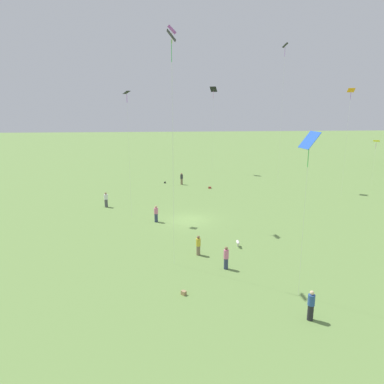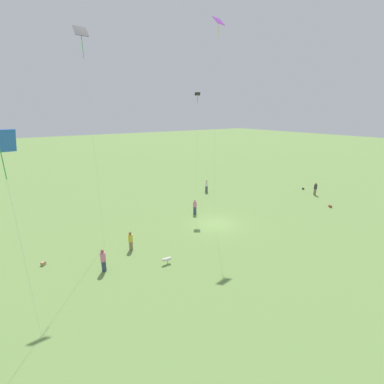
% 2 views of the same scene
% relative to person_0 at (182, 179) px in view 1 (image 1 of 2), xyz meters
% --- Properties ---
extents(ground_plane, '(240.00, 240.00, 0.00)m').
position_rel_person_0_xyz_m(ground_plane, '(17.23, -0.14, -0.86)').
color(ground_plane, '#6B8E47').
extents(person_0, '(0.49, 0.49, 1.73)m').
position_rel_person_0_xyz_m(person_0, '(0.00, 0.00, 0.00)').
color(person_0, '#847056').
rests_on(person_0, ground_plane).
extents(person_1, '(0.47, 0.47, 1.61)m').
position_rel_person_0_xyz_m(person_1, '(26.26, -0.07, -0.06)').
color(person_1, '#847056').
rests_on(person_1, ground_plane).
extents(person_2, '(0.55, 0.55, 1.76)m').
position_rel_person_0_xyz_m(person_2, '(35.81, 5.25, 0.02)').
color(person_2, '#232328').
rests_on(person_2, ground_plane).
extents(person_3, '(0.43, 0.43, 1.71)m').
position_rel_person_0_xyz_m(person_3, '(28.95, 1.69, -0.01)').
color(person_3, '#333D5B').
rests_on(person_3, ground_plane).
extents(person_5, '(0.43, 0.43, 1.70)m').
position_rel_person_0_xyz_m(person_5, '(17.52, -3.50, -0.02)').
color(person_5, '#333D5B').
rests_on(person_5, ground_plane).
extents(person_6, '(0.52, 0.52, 1.73)m').
position_rel_person_0_xyz_m(person_6, '(11.48, -9.33, -0.01)').
color(person_6, '#4C4C51').
rests_on(person_6, ground_plane).
extents(kite_0, '(1.28, 0.91, 10.18)m').
position_rel_person_0_xyz_m(kite_0, '(33.22, 5.53, 8.62)').
color(kite_0, blue).
rests_on(kite_0, ground_plane).
extents(kite_1, '(1.13, 1.14, 6.55)m').
position_rel_person_0_xyz_m(kite_1, '(2.18, 27.96, 5.35)').
color(kite_1, yellow).
rests_on(kite_1, ground_plane).
extents(kite_2, '(1.22, 1.35, 14.37)m').
position_rel_person_0_xyz_m(kite_2, '(-10.51, 5.97, 12.63)').
color(kite_2, black).
rests_on(kite_2, ground_plane).
extents(kite_5, '(0.88, 0.59, 16.33)m').
position_rel_person_0_xyz_m(kite_5, '(27.84, -2.04, 14.22)').
color(kite_5, black).
rests_on(kite_5, ground_plane).
extents(kite_6, '(0.80, 0.78, 12.89)m').
position_rel_person_0_xyz_m(kite_6, '(15.38, -6.15, 10.82)').
color(kite_6, black).
rests_on(kite_6, ground_plane).
extents(kite_7, '(0.84, 0.94, 13.46)m').
position_rel_person_0_xyz_m(kite_7, '(8.66, 20.16, 11.65)').
color(kite_7, orange).
rests_on(kite_7, ground_plane).
extents(kite_8, '(1.08, 1.01, 19.55)m').
position_rel_person_0_xyz_m(kite_8, '(1.74, 13.93, 17.14)').
color(kite_8, black).
rests_on(kite_8, ground_plane).
extents(kite_9, '(1.07, 0.85, 18.73)m').
position_rel_person_0_xyz_m(kite_9, '(16.35, -1.66, 16.56)').
color(kite_9, purple).
rests_on(kite_9, ground_plane).
extents(dog_0, '(0.72, 0.28, 0.52)m').
position_rel_person_0_xyz_m(dog_0, '(24.85, 3.39, -0.49)').
color(dog_0, silver).
rests_on(dog_0, ground_plane).
extents(picnic_bag_0, '(0.32, 0.29, 0.24)m').
position_rel_person_0_xyz_m(picnic_bag_0, '(-1.10, -2.45, -0.74)').
color(picnic_bag_0, '#262628').
rests_on(picnic_bag_0, ground_plane).
extents(picnic_bag_1, '(0.38, 0.38, 0.26)m').
position_rel_person_0_xyz_m(picnic_bag_1, '(32.48, -1.59, -0.73)').
color(picnic_bag_1, '#A58459').
rests_on(picnic_bag_1, ground_plane).
extents(picnic_bag_2, '(0.36, 0.44, 0.26)m').
position_rel_person_0_xyz_m(picnic_bag_2, '(2.97, 3.80, -0.73)').
color(picnic_bag_2, '#933833').
rests_on(picnic_bag_2, ground_plane).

